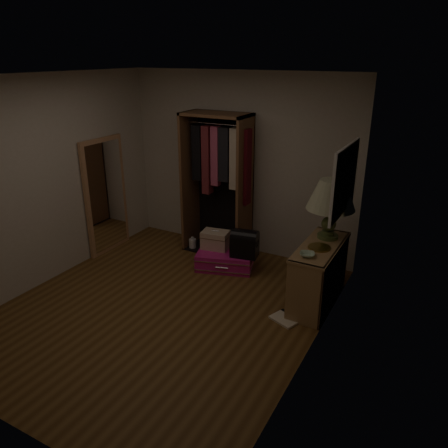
{
  "coord_description": "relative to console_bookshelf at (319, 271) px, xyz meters",
  "views": [
    {
      "loc": [
        2.73,
        -3.54,
        2.81
      ],
      "look_at": [
        0.3,
        0.95,
        0.8
      ],
      "focal_mm": 35.0,
      "sensor_mm": 36.0,
      "label": 1
    }
  ],
  "objects": [
    {
      "name": "ground",
      "position": [
        -1.54,
        -1.03,
        -0.4
      ],
      "size": [
        4.0,
        4.0,
        0.0
      ],
      "primitive_type": "plane",
      "color": "brown",
      "rests_on": "ground"
    },
    {
      "name": "room_walls",
      "position": [
        -1.46,
        -0.99,
        1.1
      ],
      "size": [
        3.52,
        4.02,
        2.6
      ],
      "color": "beige",
      "rests_on": "ground"
    },
    {
      "name": "console_bookshelf",
      "position": [
        0.0,
        0.0,
        0.0
      ],
      "size": [
        0.42,
        1.12,
        0.75
      ],
      "color": "#9B754B",
      "rests_on": "ground"
    },
    {
      "name": "open_wardrobe",
      "position": [
        -1.75,
        0.74,
        0.82
      ],
      "size": [
        1.0,
        0.5,
        2.05
      ],
      "color": "brown",
      "rests_on": "ground"
    },
    {
      "name": "floor_mirror",
      "position": [
        -3.24,
        -0.03,
        0.45
      ],
      "size": [
        0.06,
        0.8,
        1.7
      ],
      "color": "tan",
      "rests_on": "ground"
    },
    {
      "name": "pink_suitcase",
      "position": [
        -1.41,
        0.28,
        -0.28
      ],
      "size": [
        0.91,
        0.77,
        0.24
      ],
      "rotation": [
        0.0,
        0.0,
        0.31
      ],
      "color": "#C11776",
      "rests_on": "ground"
    },
    {
      "name": "train_case",
      "position": [
        -1.58,
        0.3,
        -0.03
      ],
      "size": [
        0.41,
        0.32,
        0.27
      ],
      "rotation": [
        0.0,
        0.0,
        0.17
      ],
      "color": "#BEAA91",
      "rests_on": "pink_suitcase"
    },
    {
      "name": "black_bag",
      "position": [
        -1.11,
        0.26,
        0.04
      ],
      "size": [
        0.39,
        0.29,
        0.39
      ],
      "rotation": [
        0.0,
        0.0,
        0.17
      ],
      "color": "black",
      "rests_on": "pink_suitcase"
    },
    {
      "name": "table_lamp",
      "position": [
        0.0,
        0.23,
        0.87
      ],
      "size": [
        0.69,
        0.69,
        0.71
      ],
      "rotation": [
        0.0,
        0.0,
        -0.23
      ],
      "color": "#44572A",
      "rests_on": "console_bookshelf"
    },
    {
      "name": "brass_tray",
      "position": [
        0.0,
        -0.11,
        0.36
      ],
      "size": [
        0.31,
        0.31,
        0.01
      ],
      "rotation": [
        0.0,
        0.0,
        0.26
      ],
      "color": "#A2863E",
      "rests_on": "console_bookshelf"
    },
    {
      "name": "ceramic_bowl",
      "position": [
        -0.05,
        -0.38,
        0.37
      ],
      "size": [
        0.21,
        0.21,
        0.04
      ],
      "primitive_type": "imported",
      "rotation": [
        0.0,
        0.0,
        0.32
      ],
      "color": "#A7C9AC",
      "rests_on": "console_bookshelf"
    },
    {
      "name": "white_jug",
      "position": [
        -2.14,
        0.57,
        -0.32
      ],
      "size": [
        0.14,
        0.14,
        0.19
      ],
      "rotation": [
        0.0,
        0.0,
        0.35
      ],
      "color": "white",
      "rests_on": "ground"
    },
    {
      "name": "floor_book",
      "position": [
        -0.18,
        -0.55,
        -0.39
      ],
      "size": [
        0.37,
        0.33,
        0.03
      ],
      "rotation": [
        0.0,
        0.0,
        -0.37
      ],
      "color": "beige",
      "rests_on": "ground"
    }
  ]
}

